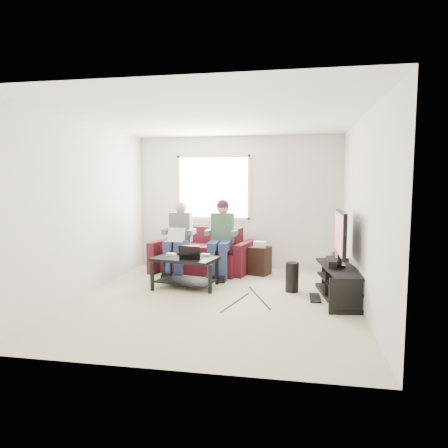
% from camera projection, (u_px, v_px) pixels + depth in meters
% --- Properties ---
extents(floor, '(4.50, 4.50, 0.00)m').
position_uv_depth(floor, '(217.00, 299.00, 5.83)').
color(floor, beige).
rests_on(floor, ground).
extents(ceiling, '(4.50, 4.50, 0.00)m').
position_uv_depth(ceiling, '(216.00, 118.00, 5.56)').
color(ceiling, white).
rests_on(ceiling, wall_back).
extents(wall_back, '(4.50, 0.00, 4.50)m').
position_uv_depth(wall_back, '(238.00, 203.00, 7.90)').
color(wall_back, silver).
rests_on(wall_back, floor).
extents(wall_front, '(4.50, 0.00, 4.50)m').
position_uv_depth(wall_front, '(167.00, 229.00, 3.49)').
color(wall_front, silver).
rests_on(wall_front, floor).
extents(wall_left, '(0.00, 4.50, 4.50)m').
position_uv_depth(wall_left, '(87.00, 209.00, 6.04)').
color(wall_left, silver).
rests_on(wall_left, floor).
extents(wall_right, '(0.00, 4.50, 4.50)m').
position_uv_depth(wall_right, '(363.00, 212.00, 5.35)').
color(wall_right, silver).
rests_on(wall_right, floor).
extents(window, '(1.48, 0.04, 1.28)m').
position_uv_depth(window, '(213.00, 187.00, 7.94)').
color(window, white).
rests_on(window, wall_back).
extents(sofa, '(1.95, 1.13, 0.83)m').
position_uv_depth(sofa, '(203.00, 255.00, 7.65)').
color(sofa, '#4F1314').
rests_on(sofa, floor).
extents(person_left, '(0.40, 0.70, 1.34)m').
position_uv_depth(person_left, '(179.00, 235.00, 7.37)').
color(person_left, navy).
rests_on(person_left, sofa).
extents(person_right, '(0.40, 0.71, 1.39)m').
position_uv_depth(person_right, '(221.00, 232.00, 7.24)').
color(person_right, navy).
rests_on(person_right, sofa).
extents(laptop_silver, '(0.38, 0.34, 0.24)m').
position_uv_depth(laptop_silver, '(175.00, 238.00, 7.16)').
color(laptop_silver, silver).
rests_on(laptop_silver, person_left).
extents(coffee_table, '(1.10, 0.80, 0.50)m').
position_uv_depth(coffee_table, '(185.00, 265.00, 6.45)').
color(coffee_table, black).
rests_on(coffee_table, floor).
extents(laptop_black, '(0.37, 0.28, 0.24)m').
position_uv_depth(laptop_black, '(191.00, 251.00, 6.33)').
color(laptop_black, black).
rests_on(laptop_black, coffee_table).
extents(controller_a, '(0.15, 0.11, 0.04)m').
position_uv_depth(controller_a, '(171.00, 254.00, 6.60)').
color(controller_a, silver).
rests_on(controller_a, coffee_table).
extents(controller_b, '(0.16, 0.12, 0.04)m').
position_uv_depth(controller_b, '(182.00, 254.00, 6.63)').
color(controller_b, black).
rests_on(controller_b, coffee_table).
extents(controller_c, '(0.16, 0.13, 0.04)m').
position_uv_depth(controller_c, '(206.00, 255.00, 6.53)').
color(controller_c, gray).
rests_on(controller_c, coffee_table).
extents(tv_stand, '(0.63, 1.49, 0.48)m').
position_uv_depth(tv_stand, '(340.00, 285.00, 5.82)').
color(tv_stand, black).
rests_on(tv_stand, floor).
extents(tv, '(0.12, 1.10, 0.81)m').
position_uv_depth(tv, '(340.00, 235.00, 5.84)').
color(tv, black).
rests_on(tv, tv_stand).
extents(soundbar, '(0.12, 0.50, 0.10)m').
position_uv_depth(soundbar, '(331.00, 262.00, 5.90)').
color(soundbar, black).
rests_on(soundbar, tv_stand).
extents(drink_cup, '(0.08, 0.08, 0.12)m').
position_uv_depth(drink_cup, '(333.00, 255.00, 6.41)').
color(drink_cup, '#AB7849').
rests_on(drink_cup, tv_stand).
extents(console_white, '(0.30, 0.22, 0.06)m').
position_uv_depth(console_white, '(343.00, 287.00, 5.42)').
color(console_white, silver).
rests_on(console_white, tv_stand).
extents(console_grey, '(0.34, 0.26, 0.08)m').
position_uv_depth(console_grey, '(338.00, 275.00, 6.10)').
color(console_grey, gray).
rests_on(console_grey, tv_stand).
extents(console_black, '(0.38, 0.30, 0.07)m').
position_uv_depth(console_black, '(340.00, 281.00, 5.76)').
color(console_black, black).
rests_on(console_black, tv_stand).
extents(subwoofer, '(0.20, 0.20, 0.46)m').
position_uv_depth(subwoofer, '(292.00, 277.00, 6.21)').
color(subwoofer, black).
rests_on(subwoofer, floor).
extents(keyboard_floor, '(0.16, 0.46, 0.03)m').
position_uv_depth(keyboard_floor, '(315.00, 298.00, 5.86)').
color(keyboard_floor, black).
rests_on(keyboard_floor, floor).
extents(end_table, '(0.35, 0.35, 0.62)m').
position_uv_depth(end_table, '(260.00, 260.00, 7.38)').
color(end_table, black).
rests_on(end_table, floor).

